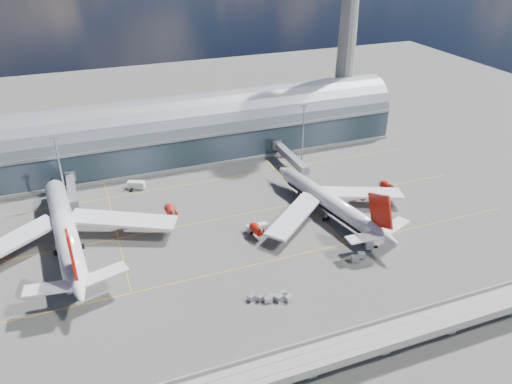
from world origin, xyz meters
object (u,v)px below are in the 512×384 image
object	(u,v)px
service_truck_3	(369,242)
service_truck_4	(296,208)
cargo_train_2	(358,257)
floodlight_mast_left	(60,167)
airliner_right	(330,202)
control_tower	(349,24)
cargo_train_0	(275,297)
airliner_left	(65,231)
service_truck_1	(74,288)
service_truck_2	(257,227)
cargo_train_1	(270,298)
service_truck_5	(136,185)
floodlight_mast_right	(303,131)

from	to	relation	value
service_truck_3	service_truck_4	size ratio (longest dim) A/B	1.39
service_truck_4	cargo_train_2	world-z (taller)	service_truck_4
floodlight_mast_left	service_truck_3	xyz separation A→B (m)	(91.48, -68.63, -12.09)
floodlight_mast_left	airliner_right	distance (m)	100.45
control_tower	service_truck_4	xyz separation A→B (m)	(-56.42, -68.06, -50.37)
cargo_train_0	cargo_train_2	bearing A→B (deg)	-66.16
airliner_left	service_truck_1	size ratio (longest dim) A/B	16.90
service_truck_2	service_truck_4	world-z (taller)	service_truck_2
cargo_train_0	cargo_train_1	world-z (taller)	cargo_train_1
floodlight_mast_left	airliner_left	world-z (taller)	floodlight_mast_left
floodlight_mast_left	service_truck_5	xyz separation A→B (m)	(26.50, -1.26, -11.99)
floodlight_mast_right	cargo_train_1	size ratio (longest dim) A/B	2.06
service_truck_1	cargo_train_2	world-z (taller)	service_truck_1
floodlight_mast_right	floodlight_mast_left	bearing A→B (deg)	180.00
control_tower	service_truck_5	size ratio (longest dim) A/B	14.53
control_tower	floodlight_mast_left	distance (m)	143.01
airliner_right	service_truck_4	distance (m)	12.71
airliner_left	airliner_right	xyz separation A→B (m)	(89.19, -11.85, -1.41)
service_truck_3	service_truck_5	distance (m)	93.60
service_truck_1	cargo_train_1	size ratio (longest dim) A/B	0.37
cargo_train_0	service_truck_1	bearing A→B (deg)	75.27
airliner_right	cargo_train_0	distance (m)	50.50
control_tower	airliner_left	size ratio (longest dim) A/B	1.31
floodlight_mast_left	cargo_train_2	bearing A→B (deg)	-41.40
service_truck_2	cargo_train_1	bearing A→B (deg)	168.09
floodlight_mast_left	floodlight_mast_right	world-z (taller)	same
floodlight_mast_right	airliner_right	size ratio (longest dim) A/B	0.39
airliner_right	cargo_train_1	size ratio (longest dim) A/B	5.24
control_tower	service_truck_2	xyz separation A→B (m)	(-74.60, -75.28, -50.26)
airliner_right	cargo_train_1	bearing A→B (deg)	-147.36
service_truck_4	cargo_train_0	world-z (taller)	service_truck_4
control_tower	service_truck_5	distance (m)	123.00
service_truck_1	cargo_train_0	size ratio (longest dim) A/B	0.63
control_tower	airliner_right	distance (m)	99.64
floodlight_mast_right	service_truck_5	size ratio (longest dim) A/B	3.63
floodlight_mast_left	service_truck_1	size ratio (longest dim) A/B	5.54
control_tower	cargo_train_1	bearing A→B (deg)	-127.32
floodlight_mast_right	airliner_right	bearing A→B (deg)	-103.86
floodlight_mast_left	service_truck_4	xyz separation A→B (m)	(78.58, -40.06, -12.36)
service_truck_4	cargo_train_2	distance (m)	34.63
service_truck_4	cargo_train_0	distance (m)	49.55
service_truck_2	service_truck_4	xyz separation A→B (m)	(18.17, 7.23, -0.10)
service_truck_4	service_truck_1	bearing A→B (deg)	-142.92
service_truck_2	cargo_train_0	bearing A→B (deg)	170.56
floodlight_mast_left	service_truck_4	world-z (taller)	floodlight_mast_left
service_truck_5	service_truck_3	bearing A→B (deg)	-111.78
floodlight_mast_right	service_truck_4	xyz separation A→B (m)	(-21.42, -40.06, -12.36)
service_truck_5	cargo_train_0	size ratio (longest dim) A/B	0.96
airliner_right	service_truck_2	size ratio (longest dim) A/B	8.86
airliner_right	service_truck_2	bearing A→B (deg)	170.01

